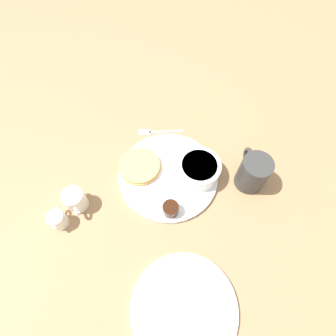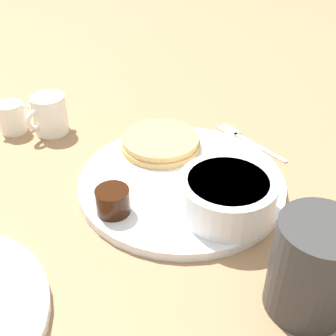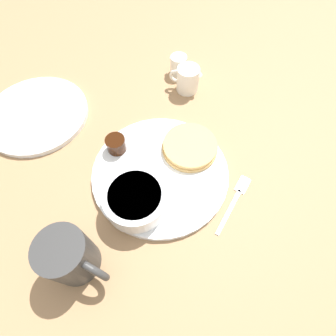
# 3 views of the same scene
# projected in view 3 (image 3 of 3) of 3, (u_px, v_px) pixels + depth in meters

# --- Properties ---
(ground_plane) EXTENTS (4.00, 4.00, 0.00)m
(ground_plane) POSITION_uv_depth(u_px,v_px,m) (160.00, 174.00, 0.53)
(ground_plane) COLOR #93704C
(plate) EXTENTS (0.27, 0.27, 0.01)m
(plate) POSITION_uv_depth(u_px,v_px,m) (160.00, 173.00, 0.53)
(plate) COLOR white
(plate) RESTS_ON ground_plane
(pancake_stack) EXTENTS (0.12, 0.12, 0.02)m
(pancake_stack) POSITION_uv_depth(u_px,v_px,m) (190.00, 147.00, 0.54)
(pancake_stack) COLOR tan
(pancake_stack) RESTS_ON plate
(bowl) EXTENTS (0.11, 0.11, 0.05)m
(bowl) POSITION_uv_depth(u_px,v_px,m) (136.00, 199.00, 0.47)
(bowl) COLOR white
(bowl) RESTS_ON plate
(syrup_cup) EXTENTS (0.04, 0.04, 0.03)m
(syrup_cup) POSITION_uv_depth(u_px,v_px,m) (116.00, 144.00, 0.53)
(syrup_cup) COLOR black
(syrup_cup) RESTS_ON plate
(butter_ramekin) EXTENTS (0.05, 0.05, 0.04)m
(butter_ramekin) POSITION_uv_depth(u_px,v_px,m) (122.00, 206.00, 0.47)
(butter_ramekin) COLOR white
(butter_ramekin) RESTS_ON plate
(coffee_mug) EXTENTS (0.08, 0.11, 0.10)m
(coffee_mug) POSITION_uv_depth(u_px,v_px,m) (71.00, 257.00, 0.40)
(coffee_mug) COLOR #333333
(coffee_mug) RESTS_ON ground_plane
(creamer_pitcher_near) EXTENTS (0.05, 0.08, 0.06)m
(creamer_pitcher_near) POSITION_uv_depth(u_px,v_px,m) (187.00, 79.00, 0.62)
(creamer_pitcher_near) COLOR white
(creamer_pitcher_near) RESTS_ON ground_plane
(creamer_pitcher_far) EXTENTS (0.04, 0.06, 0.05)m
(creamer_pitcher_far) POSITION_uv_depth(u_px,v_px,m) (179.00, 65.00, 0.66)
(creamer_pitcher_far) COLOR white
(creamer_pitcher_far) RESTS_ON ground_plane
(fork) EXTENTS (0.13, 0.07, 0.00)m
(fork) POSITION_uv_depth(u_px,v_px,m) (236.00, 197.00, 0.50)
(fork) COLOR silver
(fork) RESTS_ON ground_plane
(far_plate) EXTENTS (0.23, 0.23, 0.01)m
(far_plate) POSITION_uv_depth(u_px,v_px,m) (37.00, 114.00, 0.60)
(far_plate) COLOR white
(far_plate) RESTS_ON ground_plane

